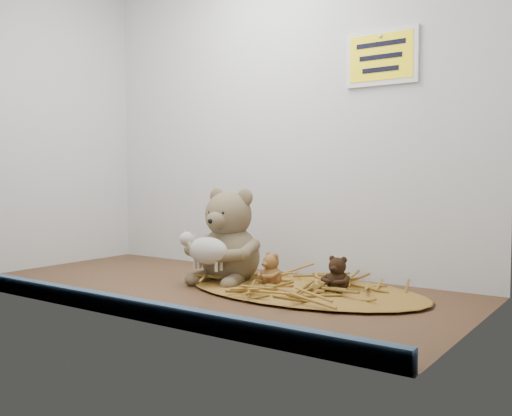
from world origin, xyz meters
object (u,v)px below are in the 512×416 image
Objects in this scene: toy_lamb at (208,251)px; mini_teddy_tan at (271,268)px; main_teddy at (230,235)px; mini_teddy_brown at (338,273)px.

toy_lamb is 15.50cm from mini_teddy_tan.
main_teddy reaches higher than toy_lamb.
mini_teddy_tan is 0.98× the size of mini_teddy_brown.
toy_lamb is 30.78cm from mini_teddy_brown.
main_teddy is at bearing 90.00° from toy_lamb.
main_teddy reaches higher than mini_teddy_tan.
mini_teddy_brown is at bearing 28.19° from mini_teddy_tan.
main_teddy is 1.67× the size of toy_lamb.
main_teddy is 8.87cm from toy_lamb.
mini_teddy_tan is 15.96cm from mini_teddy_brown.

